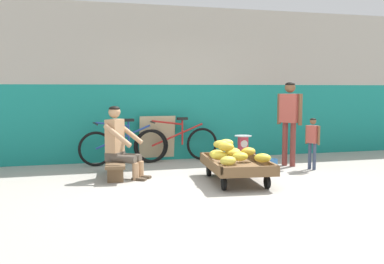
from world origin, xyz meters
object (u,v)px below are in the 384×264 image
Objects in this scene: plastic_crate at (243,160)px; vendor_seated at (120,142)px; sign_board at (157,138)px; customer_child at (313,138)px; weighing_scale at (243,143)px; bicycle_near_left at (123,146)px; banana_cart at (236,166)px; bicycle_far_left at (177,143)px; customer_adult at (290,114)px; shopping_bag at (271,166)px; low_bench at (115,165)px.

vendor_seated is at bearing -174.36° from plastic_crate.
customer_child is at bearing -34.01° from sign_board.
plastic_crate is 0.30m from weighing_scale.
sign_board is at bearing 21.26° from bicycle_near_left.
banana_cart is at bearing -117.20° from weighing_scale.
bicycle_far_left is 0.41m from sign_board.
vendor_seated is 1.26× the size of customer_child.
customer_adult is at bearing 36.18° from banana_cart.
customer_child reaches higher than sign_board.
customer_adult is 0.63m from customer_child.
weighing_scale is at bearing -26.50° from bicycle_near_left.
customer_adult is (0.92, 0.05, 0.80)m from plastic_crate.
shopping_bag is (-0.60, -0.53, -0.83)m from customer_adult.
banana_cart is 1.33× the size of vendor_seated.
customer_child is (1.65, 0.61, 0.32)m from banana_cart.
banana_cart is 0.91× the size of bicycle_near_left.
customer_adult reaches higher than banana_cart.
sign_board is 3.70× the size of shopping_bag.
banana_cart is 2.14m from bicycle_far_left.
vendor_seated is at bearing -133.36° from bicycle_far_left.
vendor_seated is 1.72m from sign_board.
weighing_scale is 0.66m from shopping_bag.
bicycle_near_left is 1.00× the size of bicycle_far_left.
customer_child is at bearing 6.15° from shopping_bag.
bicycle_near_left is at bearing 126.64° from banana_cart.
banana_cart is at bearing -78.80° from bicycle_far_left.
low_bench is 0.38m from vendor_seated.
bicycle_far_left is (-0.93, 1.11, -0.10)m from weighing_scale.
low_bench is 1.27× the size of sign_board.
low_bench is at bearing -123.68° from sign_board.
sign_board is (0.88, 1.47, -0.13)m from vendor_seated.
bicycle_far_left is at bearing 46.64° from vendor_seated.
bicycle_far_left is at bearing 101.20° from banana_cart.
bicycle_near_left is 1.83× the size of customer_child.
plastic_crate is 1.46m from bicycle_far_left.
bicycle_far_left reaches higher than shopping_bag.
banana_cart is 0.91× the size of bicycle_far_left.
low_bench is at bearing -176.10° from customer_adult.
banana_cart reaches higher than low_bench.
bicycle_far_left is at bearing 6.21° from bicycle_near_left.
plastic_crate reaches higher than shopping_bag.
weighing_scale is 1.21m from customer_child.
low_bench is 0.73× the size of customer_adult.
sign_board is at bearing 157.54° from bicycle_far_left.
vendor_seated is 4.75× the size of shopping_bag.
weighing_scale is at bearing 4.18° from low_bench.
customer_child reaches higher than weighing_scale.
weighing_scale reaches higher than low_bench.
vendor_seated is 1.28× the size of sign_board.
banana_cart is 6.30× the size of shopping_bag.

